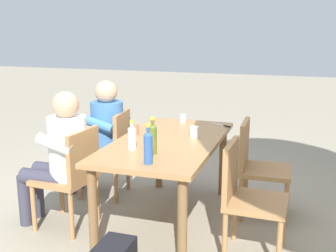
{
  "coord_description": "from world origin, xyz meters",
  "views": [
    {
      "loc": [
        3.28,
        1.07,
        1.69
      ],
      "look_at": [
        0.0,
        0.0,
        0.87
      ],
      "focal_mm": 44.82,
      "sensor_mm": 36.0,
      "label": 1
    }
  ],
  "objects_px": {
    "bottle_clear": "(132,137)",
    "cup_terracotta": "(135,129)",
    "table_knife": "(222,125)",
    "chair_far_left": "(257,164)",
    "person_in_plaid_shirt": "(60,153)",
    "bottle_blue": "(148,147)",
    "chair_near_left": "(111,149)",
    "dining_table": "(168,150)",
    "bottle_olive": "(153,138)",
    "cup_white": "(194,132)",
    "chair_near_right": "(72,173)",
    "cup_steel": "(183,118)",
    "person_in_white_shirt": "(100,132)",
    "chair_far_right": "(246,194)"
  },
  "relations": [
    {
      "from": "chair_near_right",
      "to": "chair_far_left",
      "type": "distance_m",
      "value": 1.62
    },
    {
      "from": "bottle_clear",
      "to": "cup_terracotta",
      "type": "distance_m",
      "value": 0.47
    },
    {
      "from": "dining_table",
      "to": "bottle_clear",
      "type": "bearing_deg",
      "value": -26.39
    },
    {
      "from": "chair_far_left",
      "to": "chair_far_right",
      "type": "height_order",
      "value": "same"
    },
    {
      "from": "person_in_plaid_shirt",
      "to": "bottle_olive",
      "type": "bearing_deg",
      "value": 86.31
    },
    {
      "from": "chair_near_left",
      "to": "bottle_blue",
      "type": "distance_m",
      "value": 1.35
    },
    {
      "from": "bottle_clear",
      "to": "bottle_blue",
      "type": "relative_size",
      "value": 0.81
    },
    {
      "from": "chair_near_left",
      "to": "bottle_olive",
      "type": "relative_size",
      "value": 3.03
    },
    {
      "from": "cup_steel",
      "to": "cup_terracotta",
      "type": "distance_m",
      "value": 0.66
    },
    {
      "from": "bottle_olive",
      "to": "cup_terracotta",
      "type": "distance_m",
      "value": 0.61
    },
    {
      "from": "chair_near_left",
      "to": "cup_terracotta",
      "type": "height_order",
      "value": "chair_near_left"
    },
    {
      "from": "person_in_plaid_shirt",
      "to": "person_in_white_shirt",
      "type": "bearing_deg",
      "value": 180.0
    },
    {
      "from": "chair_near_right",
      "to": "bottle_blue",
      "type": "distance_m",
      "value": 0.92
    },
    {
      "from": "dining_table",
      "to": "chair_far_right",
      "type": "xyz_separation_m",
      "value": [
        0.37,
        0.72,
        -0.16
      ]
    },
    {
      "from": "dining_table",
      "to": "chair_far_right",
      "type": "distance_m",
      "value": 0.82
    },
    {
      "from": "chair_near_left",
      "to": "chair_far_left",
      "type": "relative_size",
      "value": 1.0
    },
    {
      "from": "chair_near_right",
      "to": "cup_white",
      "type": "relative_size",
      "value": 8.99
    },
    {
      "from": "chair_far_left",
      "to": "cup_steel",
      "type": "distance_m",
      "value": 0.9
    },
    {
      "from": "chair_near_right",
      "to": "chair_far_right",
      "type": "relative_size",
      "value": 1.0
    },
    {
      "from": "dining_table",
      "to": "table_knife",
      "type": "height_order",
      "value": "table_knife"
    },
    {
      "from": "bottle_blue",
      "to": "bottle_clear",
      "type": "bearing_deg",
      "value": -140.03
    },
    {
      "from": "chair_far_left",
      "to": "bottle_olive",
      "type": "bearing_deg",
      "value": -41.88
    },
    {
      "from": "person_in_white_shirt",
      "to": "bottle_olive",
      "type": "xyz_separation_m",
      "value": [
        0.79,
        0.85,
        0.21
      ]
    },
    {
      "from": "bottle_blue",
      "to": "cup_white",
      "type": "relative_size",
      "value": 2.98
    },
    {
      "from": "chair_near_right",
      "to": "person_in_plaid_shirt",
      "type": "bearing_deg",
      "value": -93.63
    },
    {
      "from": "bottle_olive",
      "to": "person_in_plaid_shirt",
      "type": "bearing_deg",
      "value": -93.69
    },
    {
      "from": "chair_near_right",
      "to": "bottle_clear",
      "type": "xyz_separation_m",
      "value": [
        -0.01,
        0.54,
        0.36
      ]
    },
    {
      "from": "chair_near_left",
      "to": "person_in_plaid_shirt",
      "type": "relative_size",
      "value": 0.74
    },
    {
      "from": "cup_steel",
      "to": "cup_white",
      "type": "xyz_separation_m",
      "value": [
        0.53,
        0.26,
        0.01
      ]
    },
    {
      "from": "chair_near_right",
      "to": "cup_white",
      "type": "distance_m",
      "value": 1.1
    },
    {
      "from": "chair_far_left",
      "to": "cup_terracotta",
      "type": "relative_size",
      "value": 9.08
    },
    {
      "from": "chair_far_left",
      "to": "table_knife",
      "type": "bearing_deg",
      "value": -127.03
    },
    {
      "from": "person_in_plaid_shirt",
      "to": "cup_terracotta",
      "type": "xyz_separation_m",
      "value": [
        -0.44,
        0.5,
        0.14
      ]
    },
    {
      "from": "table_knife",
      "to": "chair_far_left",
      "type": "bearing_deg",
      "value": 52.97
    },
    {
      "from": "chair_near_right",
      "to": "bottle_clear",
      "type": "bearing_deg",
      "value": 91.47
    },
    {
      "from": "bottle_blue",
      "to": "dining_table",
      "type": "bearing_deg",
      "value": -174.21
    },
    {
      "from": "chair_far_right",
      "to": "cup_terracotta",
      "type": "bearing_deg",
      "value": -112.63
    },
    {
      "from": "person_in_white_shirt",
      "to": "bottle_clear",
      "type": "xyz_separation_m",
      "value": [
        0.73,
        0.65,
        0.19
      ]
    },
    {
      "from": "bottle_clear",
      "to": "cup_steel",
      "type": "relative_size",
      "value": 2.78
    },
    {
      "from": "cup_white",
      "to": "bottle_blue",
      "type": "bearing_deg",
      "value": -9.08
    },
    {
      "from": "dining_table",
      "to": "cup_steel",
      "type": "relative_size",
      "value": 19.52
    },
    {
      "from": "dining_table",
      "to": "cup_white",
      "type": "height_order",
      "value": "cup_white"
    },
    {
      "from": "person_in_white_shirt",
      "to": "bottle_blue",
      "type": "bearing_deg",
      "value": 41.33
    },
    {
      "from": "cup_terracotta",
      "to": "table_knife",
      "type": "height_order",
      "value": "cup_terracotta"
    },
    {
      "from": "person_in_white_shirt",
      "to": "person_in_plaid_shirt",
      "type": "bearing_deg",
      "value": 0.0
    },
    {
      "from": "bottle_clear",
      "to": "cup_white",
      "type": "xyz_separation_m",
      "value": [
        -0.51,
        0.37,
        -0.05
      ]
    },
    {
      "from": "bottle_olive",
      "to": "cup_white",
      "type": "relative_size",
      "value": 2.96
    },
    {
      "from": "person_in_plaid_shirt",
      "to": "bottle_blue",
      "type": "distance_m",
      "value": 0.97
    },
    {
      "from": "person_in_white_shirt",
      "to": "bottle_blue",
      "type": "distance_m",
      "value": 1.38
    },
    {
      "from": "bottle_olive",
      "to": "cup_steel",
      "type": "bearing_deg",
      "value": -175.85
    }
  ]
}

